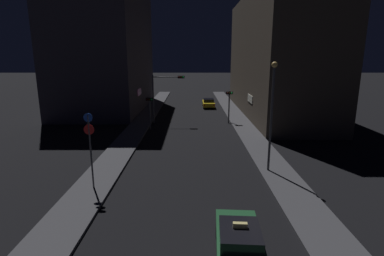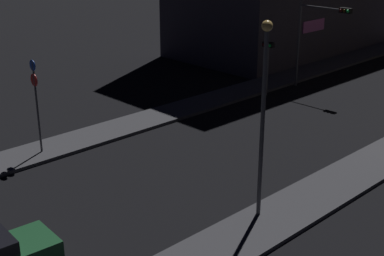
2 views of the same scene
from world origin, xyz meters
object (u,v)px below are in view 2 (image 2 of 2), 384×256
traffic_light_overhead (317,29)px  traffic_light_left_kerb (268,56)px  sign_pole_left (36,98)px  street_lamp_near_block (263,104)px

traffic_light_overhead → traffic_light_left_kerb: 3.88m
sign_pole_left → traffic_light_overhead: bearing=82.0°
traffic_light_left_kerb → street_lamp_near_block: (9.99, -12.83, 2.02)m
traffic_light_overhead → sign_pole_left: (-2.68, -19.01, -1.23)m
sign_pole_left → street_lamp_near_block: (11.31, 2.90, 1.72)m
traffic_light_overhead → street_lamp_near_block: street_lamp_near_block is taller
traffic_light_overhead → sign_pole_left: 19.24m
traffic_light_overhead → traffic_light_left_kerb: (-1.36, -3.29, -1.53)m
traffic_light_overhead → sign_pole_left: size_ratio=1.27×
traffic_light_overhead → street_lamp_near_block: (8.63, -16.11, 0.49)m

